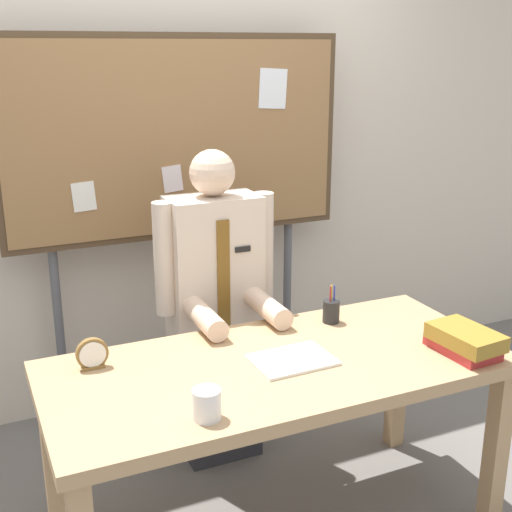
{
  "coord_description": "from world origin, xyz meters",
  "views": [
    {
      "loc": [
        -0.99,
        -2.01,
        1.84
      ],
      "look_at": [
        0.0,
        0.19,
        1.09
      ],
      "focal_mm": 47.48,
      "sensor_mm": 36.0,
      "label": 1
    }
  ],
  "objects": [
    {
      "name": "desk_clock",
      "position": [
        -0.63,
        0.23,
        0.79
      ],
      "size": [
        0.12,
        0.04,
        0.12
      ],
      "color": "olive",
      "rests_on": "desk"
    },
    {
      "name": "desk",
      "position": [
        0.0,
        0.0,
        0.65
      ],
      "size": [
        1.69,
        0.77,
        0.74
      ],
      "color": "tan",
      "rests_on": "ground_plane"
    },
    {
      "name": "bulletin_board",
      "position": [
        0.0,
        1.11,
        1.39
      ],
      "size": [
        1.69,
        0.09,
        1.9
      ],
      "color": "#4C3823",
      "rests_on": "ground_plane"
    },
    {
      "name": "person",
      "position": [
        0.0,
        0.63,
        0.66
      ],
      "size": [
        0.55,
        0.56,
        1.42
      ],
      "color": "#2D2D33",
      "rests_on": "ground_plane"
    },
    {
      "name": "back_wall",
      "position": [
        0.0,
        1.31,
        1.35
      ],
      "size": [
        6.4,
        0.08,
        2.7
      ],
      "primitive_type": "cube",
      "color": "beige",
      "rests_on": "ground_plane"
    },
    {
      "name": "book_stack",
      "position": [
        0.67,
        -0.22,
        0.79
      ],
      "size": [
        0.19,
        0.29,
        0.1
      ],
      "color": "#B22D2D",
      "rests_on": "desk"
    },
    {
      "name": "open_notebook",
      "position": [
        0.05,
        -0.02,
        0.74
      ],
      "size": [
        0.3,
        0.22,
        0.01
      ],
      "primitive_type": "cube",
      "rotation": [
        0.0,
        0.0,
        0.03
      ],
      "color": "white",
      "rests_on": "desk"
    },
    {
      "name": "coffee_mug",
      "position": [
        -0.37,
        -0.26,
        0.78
      ],
      "size": [
        0.09,
        0.09,
        0.1
      ],
      "primitive_type": "cylinder",
      "color": "white",
      "rests_on": "desk"
    },
    {
      "name": "pen_holder",
      "position": [
        0.37,
        0.24,
        0.78
      ],
      "size": [
        0.07,
        0.07,
        0.16
      ],
      "color": "#262626",
      "rests_on": "desk"
    }
  ]
}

